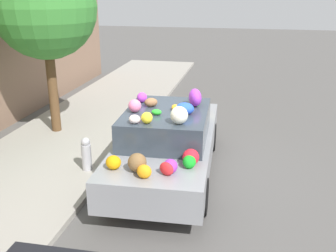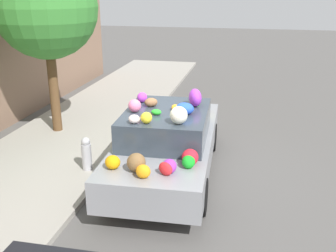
% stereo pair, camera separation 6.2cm
% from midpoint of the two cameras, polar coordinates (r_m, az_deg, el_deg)
% --- Properties ---
extents(ground_plane, '(60.00, 60.00, 0.00)m').
position_cam_midpoint_polar(ground_plane, '(8.25, -0.49, -6.79)').
color(ground_plane, '#565451').
extents(sidewalk_curb, '(24.00, 3.20, 0.11)m').
position_cam_midpoint_polar(sidewalk_curb, '(9.15, -17.26, -4.59)').
color(sidewalk_curb, '#9E998E').
rests_on(sidewalk_curb, ground).
extents(street_tree, '(2.48, 2.48, 4.35)m').
position_cam_midpoint_polar(street_tree, '(10.11, -17.16, 16.13)').
color(street_tree, brown).
rests_on(street_tree, sidewalk_curb).
extents(fire_hydrant, '(0.20, 0.20, 0.70)m').
position_cam_midpoint_polar(fire_hydrant, '(8.18, -11.53, -3.97)').
color(fire_hydrant, '#B2B2B7').
rests_on(fire_hydrant, sidewalk_curb).
extents(art_car, '(4.61, 1.98, 1.77)m').
position_cam_midpoint_polar(art_car, '(7.85, 0.18, -2.15)').
color(art_car, gray).
rests_on(art_car, ground).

